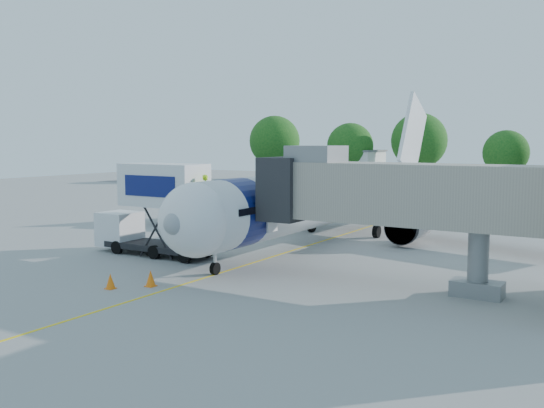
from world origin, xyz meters
The scene contains 14 objects.
ground centered at (0.00, 0.00, 0.00)m, with size 160.00×160.00×0.00m, color #979795.
guidance_line centered at (0.00, 0.00, 0.01)m, with size 0.15×70.00×0.01m, color yellow.
taxiway_strip centered at (0.00, 42.00, 0.00)m, with size 120.00×10.00×0.01m, color #59595B.
aircraft centered at (0.00, 4.12, 2.95)m, with size 34.17×37.73×11.35m.
jet_bridge centered at (7.99, -7.00, 4.34)m, with size 13.90×3.20×6.60m.
catering_hiloader centered at (-6.26, -7.00, 2.76)m, with size 8.50×2.44×5.50m.
ground_tug centered at (2.26, -18.53, 0.79)m, with size 4.19×3.13×1.50m.
safety_cone_a centered at (-2.34, -14.44, 0.35)m, with size 0.46×0.46×0.73m.
safety_cone_b centered at (-1.07, -13.11, 0.37)m, with size 0.49×0.49×0.78m.
outbuilding_left centered at (-28.00, 60.00, 2.66)m, with size 18.40×8.40×5.30m.
tree_a centered at (-36.37, 56.10, 6.75)m, with size 8.73×8.73×11.13m.
tree_b centered at (-22.87, 57.85, 5.91)m, with size 7.63×7.63×9.73m.
tree_c centered at (-12.11, 60.28, 6.81)m, with size 8.80×8.80×11.22m.
tree_d centered at (1.25, 59.11, 5.08)m, with size 6.57×6.57×8.37m.
Camera 1 is at (18.47, -33.96, 6.85)m, focal length 40.00 mm.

